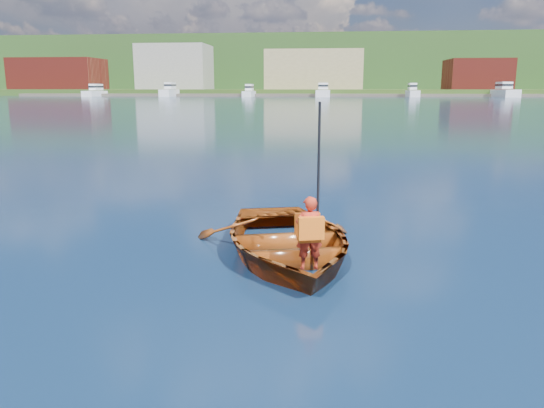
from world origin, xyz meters
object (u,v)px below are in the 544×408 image
object	(u,v)px
rowboat	(286,241)
marina_yachts	(360,92)
dock	(289,95)
child_paddler	(309,231)

from	to	relation	value
rowboat	marina_yachts	size ratio (longest dim) A/B	0.03
dock	marina_yachts	xyz separation A→B (m)	(20.09, -4.67, 0.98)
rowboat	marina_yachts	xyz separation A→B (m)	(8.89, 143.78, 1.14)
dock	marina_yachts	size ratio (longest dim) A/B	1.15
dock	marina_yachts	bearing A→B (deg)	-13.09
dock	rowboat	bearing A→B (deg)	-85.68
rowboat	dock	world-z (taller)	dock
child_paddler	dock	world-z (taller)	child_paddler
marina_yachts	dock	bearing A→B (deg)	166.91
dock	marina_yachts	distance (m)	20.65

